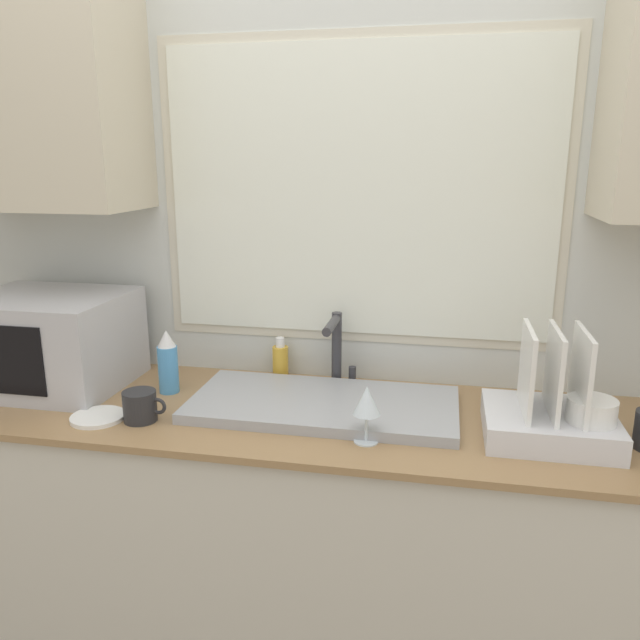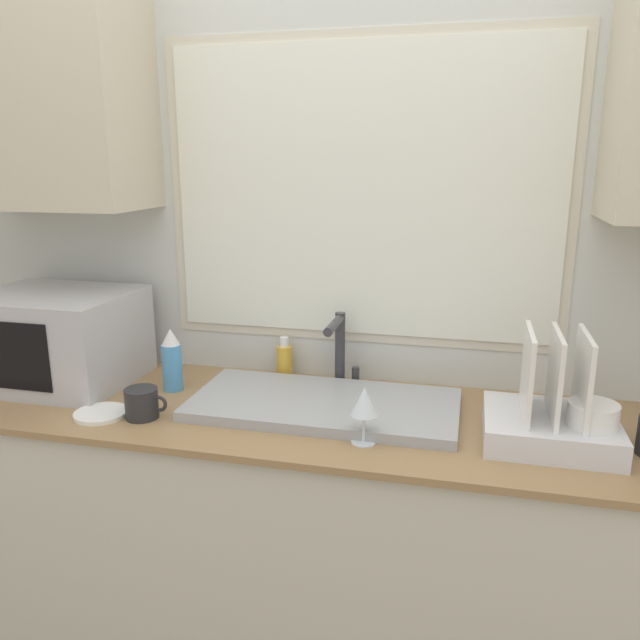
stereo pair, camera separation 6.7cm
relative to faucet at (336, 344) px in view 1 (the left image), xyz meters
The scene contains 11 objects.
countertop 0.62m from the faucet, 77.28° to the right, with size 2.51×0.63×0.88m.
wall_back 0.41m from the faucet, 57.89° to the left, with size 6.00×0.38×2.60m.
sink_basin 0.23m from the faucet, 91.29° to the right, with size 0.76×0.38×0.03m.
faucet is the anchor object (origin of this frame).
microwave 0.91m from the faucet, 169.95° to the right, with size 0.48×0.40×0.29m.
dish_rack 0.67m from the faucet, 22.98° to the right, with size 0.33×0.29×0.29m.
spray_bottle 0.52m from the faucet, 163.62° to the right, with size 0.06×0.06×0.20m.
soap_bottle 0.22m from the faucet, 166.98° to the left, with size 0.05×0.05×0.14m.
mug_near_sink 0.61m from the faucet, 142.77° to the right, with size 0.12×0.09×0.09m.
wine_glass 0.40m from the faucet, 69.11° to the right, with size 0.07×0.07×0.15m.
small_plate 0.73m from the faucet, 147.75° to the right, with size 0.15×0.15×0.01m.
Camera 1 is at (0.27, -1.33, 1.59)m, focal length 35.00 mm.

